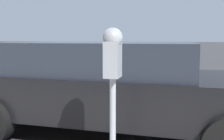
# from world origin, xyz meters

# --- Properties ---
(ground_plane) EXTENTS (220.00, 220.00, 0.00)m
(ground_plane) POSITION_xyz_m (0.00, 0.00, 0.00)
(ground_plane) COLOR #333335
(parking_meter) EXTENTS (0.21, 0.19, 1.42)m
(parking_meter) POSITION_xyz_m (-2.50, -0.67, 1.23)
(parking_meter) COLOR gray
(parking_meter) RESTS_ON sidewalk
(car_black) EXTENTS (2.04, 5.03, 1.41)m
(car_black) POSITION_xyz_m (-1.00, -0.27, 0.76)
(car_black) COLOR black
(car_black) RESTS_ON ground_plane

